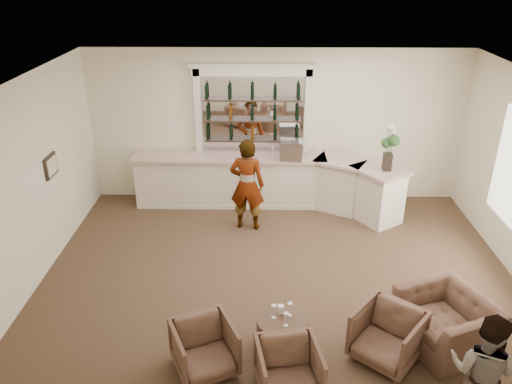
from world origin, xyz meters
TOP-DOWN VIEW (x-y plane):
  - ground at (0.00, 0.00)m, footprint 8.00×8.00m
  - room_shell at (0.16, 0.71)m, footprint 8.04×7.02m
  - bar_counter at (-0.16, 3.00)m, footprint 5.72×1.80m
  - back_bar_alcove at (-0.50, 3.41)m, footprint 2.64×0.25m
  - cocktail_table at (0.00, -1.41)m, footprint 0.70×0.70m
  - sommelier at (-0.58, 2.04)m, footprint 0.74×0.54m
  - guest at (2.17, -2.59)m, footprint 0.95×0.92m
  - armchair_left at (-1.02, -1.82)m, footprint 1.01×1.02m
  - armchair_center at (0.06, -2.19)m, footprint 0.88×0.90m
  - armchair_right at (1.40, -1.57)m, footprint 1.15×1.15m
  - armchair_far at (2.26, -1.29)m, footprint 1.42×1.50m
  - espresso_machine at (0.30, 2.91)m, footprint 0.47×0.40m
  - flower_vase at (2.15, 2.33)m, footprint 0.25×0.25m
  - wine_glass_bar_left at (-0.08, 3.03)m, footprint 0.07×0.07m
  - wine_glass_bar_right at (0.80, 3.00)m, footprint 0.07×0.07m
  - wine_glass_tbl_a at (-0.12, -1.38)m, footprint 0.07×0.07m
  - wine_glass_tbl_b at (0.10, -1.33)m, footprint 0.07×0.07m
  - wine_glass_tbl_c at (0.04, -1.54)m, footprint 0.07×0.07m
  - napkin_holder at (-0.02, -1.27)m, footprint 0.08×0.08m

SIDE VIEW (x-z plane):
  - ground at x=0.00m, z-range 0.00..0.00m
  - cocktail_table at x=0.00m, z-range 0.00..0.50m
  - armchair_center at x=0.06m, z-range 0.00..0.70m
  - armchair_left at x=-1.02m, z-range 0.00..0.71m
  - armchair_right at x=1.40m, z-range 0.00..0.75m
  - armchair_far at x=2.26m, z-range 0.00..0.77m
  - napkin_holder at x=-0.02m, z-range 0.50..0.62m
  - bar_counter at x=-0.16m, z-range 0.00..1.14m
  - wine_glass_tbl_a at x=-0.12m, z-range 0.50..0.71m
  - wine_glass_tbl_b at x=0.10m, z-range 0.50..0.71m
  - wine_glass_tbl_c at x=0.04m, z-range 0.50..0.71m
  - guest at x=2.17m, z-range 0.00..1.54m
  - sommelier at x=-0.58m, z-range 0.00..1.86m
  - wine_glass_bar_left at x=-0.08m, z-range 1.14..1.35m
  - wine_glass_bar_right at x=0.80m, z-range 1.14..1.35m
  - espresso_machine at x=0.30m, z-range 1.14..1.54m
  - flower_vase at x=2.15m, z-range 1.20..2.14m
  - back_bar_alcove at x=-0.50m, z-range 0.53..3.53m
  - room_shell at x=0.16m, z-range 0.68..4.00m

